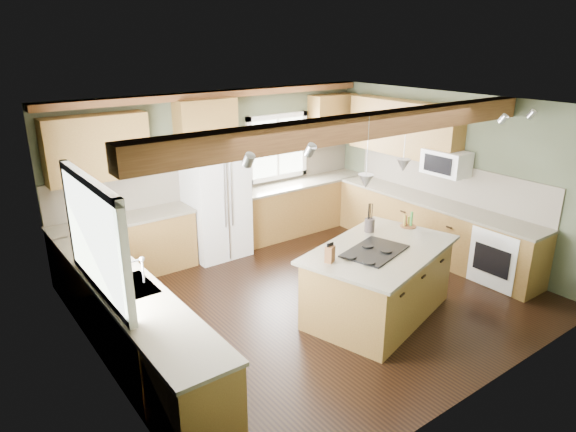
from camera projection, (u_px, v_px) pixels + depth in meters
floor at (314, 298)px, 7.05m from camera, size 5.60×5.60×0.00m
ceiling at (317, 107)px, 6.19m from camera, size 5.60×5.60×0.00m
wall_back at (220, 170)px, 8.51m from camera, size 5.60×0.00×5.60m
wall_left at (96, 263)px, 5.04m from camera, size 0.00×5.00×5.00m
wall_right at (451, 175)px, 8.19m from camera, size 0.00×5.00×5.00m
ceiling_beam at (364, 126)px, 5.62m from camera, size 5.55×0.26×0.26m
soffit_trim at (219, 94)px, 8.02m from camera, size 5.55×0.20×0.10m
backsplash_back at (220, 176)px, 8.53m from camera, size 5.58×0.03×0.58m
backsplash_right at (447, 180)px, 8.25m from camera, size 0.03×3.70×0.58m
base_cab_back_left at (126, 249)px, 7.56m from camera, size 2.02×0.60×0.88m
counter_back_left at (123, 219)px, 7.41m from camera, size 2.06×0.64×0.04m
base_cab_back_right at (301, 207)px, 9.41m from camera, size 2.62×0.60×0.88m
counter_back_right at (301, 183)px, 9.25m from camera, size 2.66×0.64×0.04m
base_cab_left at (132, 327)px, 5.54m from camera, size 0.60×3.70×0.88m
counter_left at (128, 289)px, 5.38m from camera, size 0.64×3.74×0.04m
base_cab_right at (431, 229)px, 8.35m from camera, size 0.60×3.70×0.88m
counter_right at (434, 202)px, 8.19m from camera, size 0.64×3.74×0.04m
upper_cab_back_left at (97, 148)px, 7.04m from camera, size 1.40×0.35×0.90m
upper_cab_over_fridge at (206, 122)px, 7.93m from camera, size 0.96×0.35×0.70m
upper_cab_right at (403, 128)px, 8.56m from camera, size 0.35×2.20×0.90m
upper_cab_back_corner at (332, 119)px, 9.46m from camera, size 0.90×0.35×0.90m
window_left at (93, 237)px, 5.01m from camera, size 0.04×1.60×1.05m
window_back at (277, 147)px, 9.06m from camera, size 1.10×0.04×1.00m
sink at (128, 288)px, 5.38m from camera, size 0.50×0.65×0.03m
faucet at (143, 271)px, 5.44m from camera, size 0.02×0.02×0.28m
dishwasher at (187, 390)px, 4.56m from camera, size 0.60×0.60×0.84m
oven at (504, 255)px, 7.36m from camera, size 0.60×0.72×0.84m
microwave at (446, 163)px, 7.95m from camera, size 0.40×0.70×0.38m
pendant_left at (366, 181)px, 5.69m from camera, size 0.18×0.18×0.16m
pendant_right at (403, 165)px, 6.40m from camera, size 0.18×0.18×0.16m
refrigerator at (216, 202)px, 8.19m from camera, size 0.90×0.74×1.80m
island at (378, 283)px, 6.52m from camera, size 2.13×1.62×0.88m
island_top at (381, 249)px, 6.37m from camera, size 2.28×1.78×0.04m
cooktop at (375, 251)px, 6.24m from camera, size 0.93×0.75×0.02m
knife_block at (330, 254)px, 5.94m from camera, size 0.14×0.13×0.19m
utensil_crock at (370, 225)px, 6.87m from camera, size 0.14×0.14×0.18m
bottle_tray at (409, 220)px, 7.04m from camera, size 0.30×0.30×0.20m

